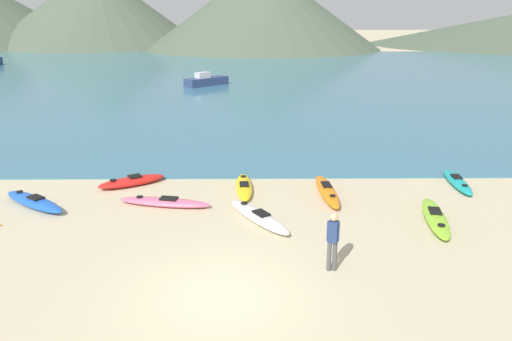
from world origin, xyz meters
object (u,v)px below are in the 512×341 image
at_px(kayak_on_sand_5, 435,217).
at_px(kayak_on_sand_7, 132,181).
at_px(kayak_on_sand_2, 34,202).
at_px(kayak_on_sand_0, 457,182).
at_px(kayak_on_sand_1, 327,191).
at_px(kayak_on_sand_4, 259,216).
at_px(person_near_foreground, 333,238).
at_px(kayak_on_sand_6, 244,187).
at_px(kayak_on_sand_3, 165,202).
at_px(moored_boat_0, 206,81).

bearing_deg(kayak_on_sand_5, kayak_on_sand_7, 161.14).
xyz_separation_m(kayak_on_sand_2, kayak_on_sand_5, (13.59, -1.44, -0.04)).
distance_m(kayak_on_sand_0, kayak_on_sand_2, 15.87).
bearing_deg(kayak_on_sand_1, kayak_on_sand_4, -137.30).
bearing_deg(kayak_on_sand_7, person_near_foreground, -45.18).
bearing_deg(kayak_on_sand_6, kayak_on_sand_2, -167.47).
distance_m(kayak_on_sand_2, kayak_on_sand_7, 3.65).
bearing_deg(kayak_on_sand_3, kayak_on_sand_2, -179.60).
xyz_separation_m(kayak_on_sand_2, kayak_on_sand_4, (7.84, -1.35, -0.02)).
height_order(kayak_on_sand_7, moored_boat_0, moored_boat_0).
bearing_deg(kayak_on_sand_4, kayak_on_sand_7, 144.17).
bearing_deg(kayak_on_sand_3, kayak_on_sand_5, -9.27).
relative_size(kayak_on_sand_0, kayak_on_sand_6, 1.02).
xyz_separation_m(kayak_on_sand_0, kayak_on_sand_2, (-15.72, -2.15, 0.04)).
distance_m(kayak_on_sand_6, person_near_foreground, 6.75).
bearing_deg(person_near_foreground, kayak_on_sand_7, 134.82).
height_order(kayak_on_sand_1, person_near_foreground, person_near_foreground).
bearing_deg(kayak_on_sand_2, kayak_on_sand_3, 0.40).
distance_m(kayak_on_sand_4, moored_boat_0, 31.89).
distance_m(kayak_on_sand_5, kayak_on_sand_6, 6.97).
height_order(kayak_on_sand_3, kayak_on_sand_5, kayak_on_sand_5).
xyz_separation_m(kayak_on_sand_5, person_near_foreground, (-3.88, -3.19, 0.79)).
bearing_deg(kayak_on_sand_4, moored_boat_0, 97.94).
distance_m(kayak_on_sand_2, person_near_foreground, 10.79).
xyz_separation_m(kayak_on_sand_2, kayak_on_sand_3, (4.55, 0.03, -0.04)).
relative_size(kayak_on_sand_1, kayak_on_sand_7, 1.34).
height_order(kayak_on_sand_3, person_near_foreground, person_near_foreground).
relative_size(kayak_on_sand_5, kayak_on_sand_7, 1.34).
relative_size(kayak_on_sand_4, kayak_on_sand_7, 1.20).
bearing_deg(kayak_on_sand_0, moored_boat_0, 113.63).
relative_size(kayak_on_sand_0, kayak_on_sand_3, 0.92).
distance_m(kayak_on_sand_1, kayak_on_sand_6, 3.15).
distance_m(kayak_on_sand_0, kayak_on_sand_5, 4.18).
bearing_deg(moored_boat_0, kayak_on_sand_3, -87.88).
xyz_separation_m(kayak_on_sand_4, kayak_on_sand_5, (5.75, -0.09, -0.02)).
xyz_separation_m(kayak_on_sand_3, kayak_on_sand_7, (-1.64, 2.17, 0.04)).
bearing_deg(kayak_on_sand_5, kayak_on_sand_4, 179.10).
relative_size(kayak_on_sand_2, kayak_on_sand_4, 0.95).
xyz_separation_m(kayak_on_sand_1, kayak_on_sand_6, (-3.09, 0.60, -0.03)).
distance_m(kayak_on_sand_4, kayak_on_sand_6, 3.02).
height_order(kayak_on_sand_3, kayak_on_sand_7, kayak_on_sand_7).
xyz_separation_m(person_near_foreground, moored_boat_0, (-6.27, 34.86, -0.44)).
height_order(kayak_on_sand_0, moored_boat_0, moored_boat_0).
height_order(kayak_on_sand_0, kayak_on_sand_5, kayak_on_sand_5).
bearing_deg(person_near_foreground, kayak_on_sand_1, 82.85).
xyz_separation_m(kayak_on_sand_4, moored_boat_0, (-4.40, 31.58, 0.34)).
height_order(kayak_on_sand_5, kayak_on_sand_7, kayak_on_sand_7).
height_order(kayak_on_sand_0, person_near_foreground, person_near_foreground).
bearing_deg(kayak_on_sand_4, kayak_on_sand_1, 42.70).
bearing_deg(kayak_on_sand_4, person_near_foreground, -60.32).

